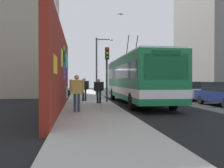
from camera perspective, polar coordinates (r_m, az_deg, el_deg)
The scene contains 16 objects.
ground_plane at distance 18.55m, azimuth -0.42°, elevation -4.38°, with size 80.00×80.00×0.00m, color black.
sidewalk_slab at distance 18.41m, azimuth -5.37°, elevation -4.19°, with size 48.00×3.20×0.15m, color #9E9B93.
graffiti_wall at distance 14.08m, azimuth -11.77°, elevation 2.97°, with size 13.38×0.32×4.41m.
building_far_left at distance 31.96m, azimuth -20.53°, elevation 13.86°, with size 13.21×8.24×17.87m.
building_far_right at distance 37.29m, azimuth 24.15°, elevation 11.08°, with size 11.68×9.31×16.78m.
city_bus at distance 17.86m, azimuth 5.72°, elevation 1.39°, with size 12.01×2.67×5.13m.
parked_car_navy at distance 17.71m, azimuth 24.20°, elevation -1.98°, with size 4.66×1.78×1.58m.
parked_car_silver at distance 22.80m, azimuth 16.49°, elevation -1.35°, with size 4.40×1.84×1.58m.
parked_car_red at distance 28.26m, azimuth 11.57°, elevation -0.94°, with size 4.17×1.81×1.58m.
parked_car_champagne at distance 33.66m, azimuth 8.37°, elevation -0.66°, with size 4.62×1.85×1.58m.
pedestrian_near_wall at distance 12.11m, azimuth -8.13°, elevation -1.35°, with size 0.24×0.78×1.79m.
pedestrian_at_curb at distance 16.73m, azimuth -3.04°, elevation -1.10°, with size 0.22×0.67×1.65m.
pedestrian_midblock at distance 18.69m, azimuth -6.41°, elevation -0.75°, with size 0.23×0.76×1.73m.
traffic_light at distance 17.57m, azimuth -1.17°, elevation 4.39°, with size 0.49×0.28×3.88m.
street_lamp at distance 26.15m, azimuth -3.09°, elevation 5.10°, with size 0.44×1.83×6.01m.
curbside_puddle at distance 16.37m, azimuth 2.72°, elevation -5.05°, with size 2.09×2.09×0.00m, color black.
Camera 1 is at (-18.33, 2.38, 1.65)m, focal length 39.78 mm.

